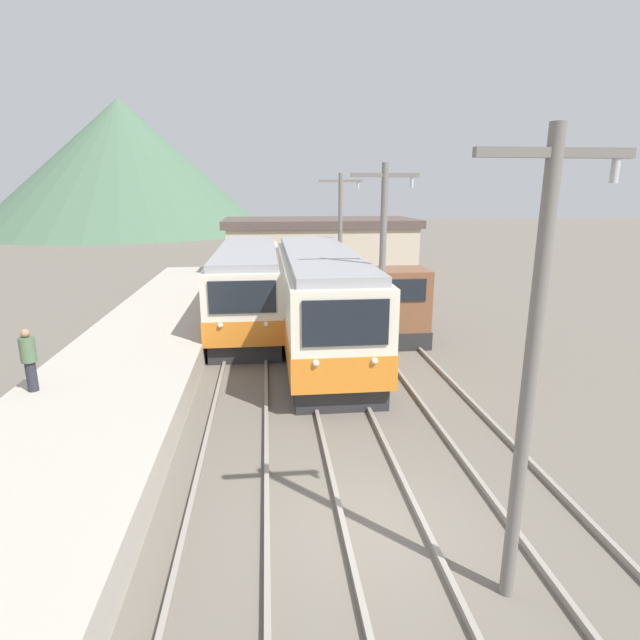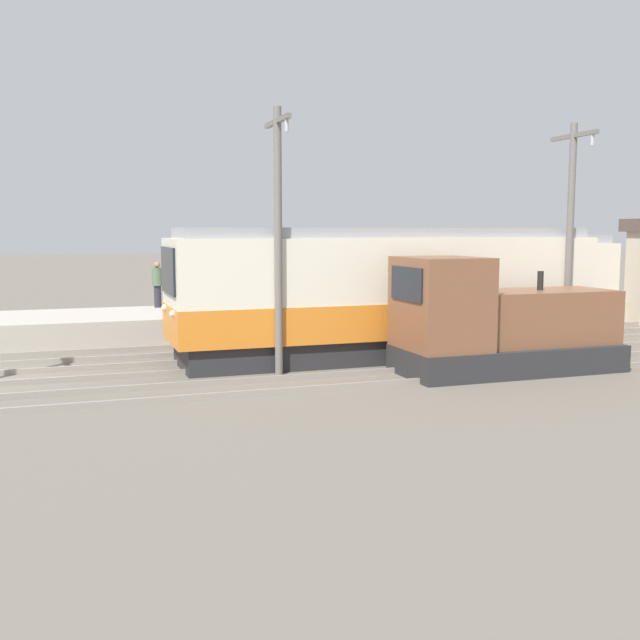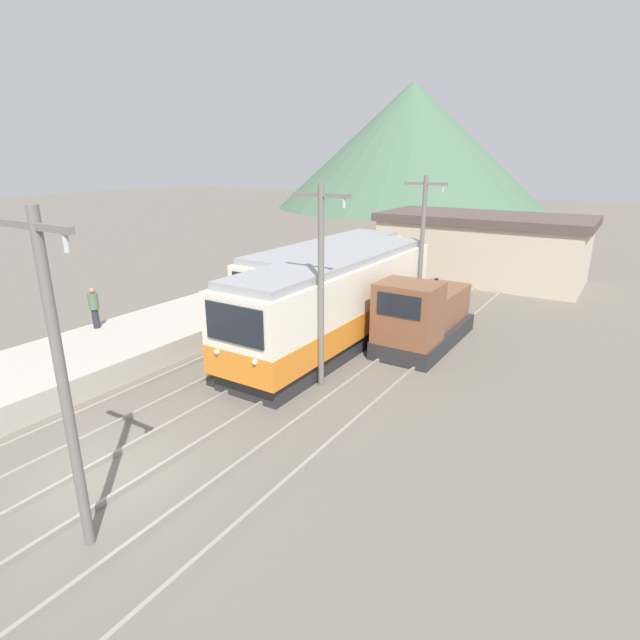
% 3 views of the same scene
% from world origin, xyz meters
% --- Properties ---
extents(platform_left, '(4.50, 54.00, 0.85)m').
position_xyz_m(platform_left, '(-6.25, 0.00, 0.43)').
color(platform_left, '#ADA599').
rests_on(platform_left, ground).
extents(commuter_train_left, '(2.84, 11.41, 3.49)m').
position_xyz_m(commuter_train_left, '(-2.60, 14.53, 1.63)').
color(commuter_train_left, '#28282B').
rests_on(commuter_train_left, ground).
extents(commuter_train_center, '(2.84, 12.45, 3.73)m').
position_xyz_m(commuter_train_center, '(0.20, 10.72, 1.73)').
color(commuter_train_center, '#28282B').
rests_on(commuter_train_center, ground).
extents(shunting_locomotive, '(2.40, 5.88, 3.00)m').
position_xyz_m(shunting_locomotive, '(3.20, 12.52, 1.21)').
color(shunting_locomotive, '#28282B').
rests_on(shunting_locomotive, ground).
extents(catenary_mast_mid, '(2.00, 0.20, 6.67)m').
position_xyz_m(catenary_mast_mid, '(1.71, 7.08, 3.65)').
color(catenary_mast_mid, slate).
rests_on(catenary_mast_mid, ground).
extents(catenary_mast_far, '(2.00, 0.20, 6.67)m').
position_xyz_m(catenary_mast_far, '(1.71, 15.80, 3.65)').
color(catenary_mast_far, slate).
rests_on(catenary_mast_far, ground).
extents(person_on_platform, '(0.38, 0.38, 1.66)m').
position_xyz_m(person_on_platform, '(-7.87, 5.24, 1.75)').
color(person_on_platform, '#282833').
rests_on(person_on_platform, platform_left).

